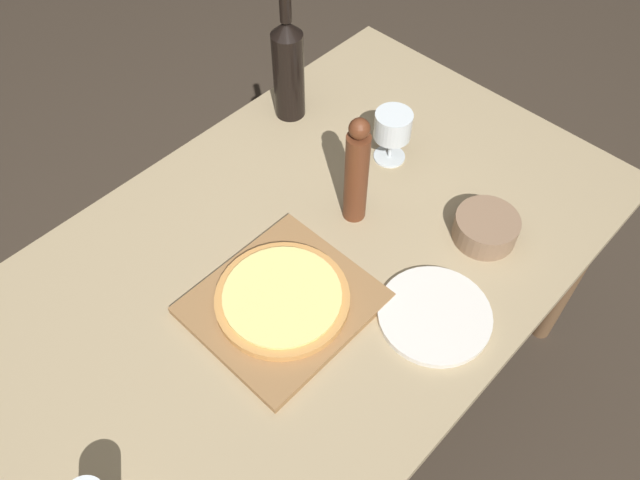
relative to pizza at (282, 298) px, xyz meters
name	(u,v)px	position (x,y,z in m)	size (l,w,h in m)	color
ground_plane	(299,403)	(-0.06, 0.08, -0.75)	(12.00, 12.00, 0.00)	#382D23
dining_table	(292,288)	(-0.06, 0.08, -0.11)	(0.92, 1.57, 0.72)	#9E8966
cutting_board	(283,303)	(0.00, 0.00, -0.02)	(0.31, 0.34, 0.02)	olive
pizza	(282,298)	(0.00, 0.00, 0.00)	(0.27, 0.27, 0.02)	#C68947
wine_bottle	(288,68)	(-0.41, 0.43, 0.11)	(0.08, 0.08, 0.35)	black
pepper_mill	(356,172)	(-0.06, 0.28, 0.11)	(0.05, 0.05, 0.28)	#5B2D19
wine_glass	(393,127)	(-0.12, 0.48, 0.07)	(0.09, 0.09, 0.14)	silver
small_bowl	(486,228)	(0.19, 0.43, 0.00)	(0.14, 0.14, 0.06)	#84664C
dinner_plate	(435,315)	(0.24, 0.19, -0.02)	(0.23, 0.23, 0.01)	silver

